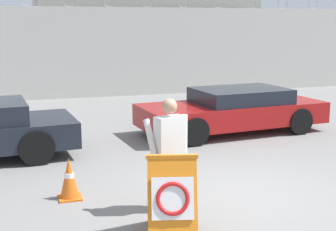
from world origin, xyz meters
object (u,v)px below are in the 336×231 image
barricade_sign (172,195)px  traffic_cone_near (69,179)px  security_guard (169,150)px  parked_car_rear_sedan (234,110)px

barricade_sign → traffic_cone_near: (-1.18, 1.66, -0.20)m
security_guard → traffic_cone_near: (-1.38, 0.93, -0.61)m
parked_car_rear_sedan → barricade_sign: bearing=51.6°
security_guard → traffic_cone_near: security_guard is taller
traffic_cone_near → parked_car_rear_sedan: bearing=37.6°
barricade_sign → traffic_cone_near: 2.05m
barricade_sign → security_guard: 0.86m
traffic_cone_near → barricade_sign: bearing=-54.5°
traffic_cone_near → parked_car_rear_sedan: size_ratio=0.14×
security_guard → traffic_cone_near: 1.77m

